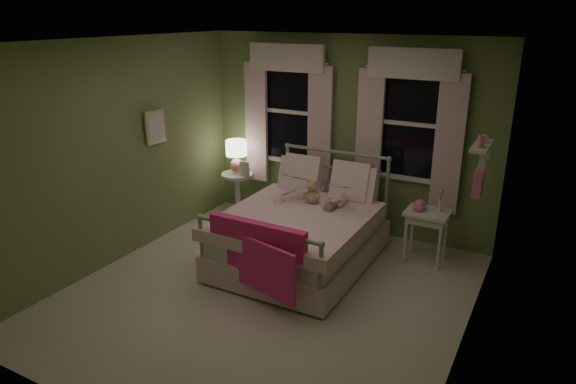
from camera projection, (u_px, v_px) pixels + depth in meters
The scene contains 18 objects.
room_shell at pixel (265, 178), 5.06m from camera, with size 4.20×4.20×4.20m.
bed at pixel (302, 232), 6.08m from camera, with size 1.58×2.04×1.18m.
pink_throw at pixel (256, 248), 5.15m from camera, with size 1.10×0.30×0.71m.
child_left at pixel (298, 171), 6.35m from camera, with size 0.30×0.20×0.84m, color #F7D1DD.
child_right at pixel (339, 184), 6.13m from camera, with size 0.33×0.26×0.68m, color #F7D1DD.
book_left at pixel (288, 179), 6.15m from camera, with size 0.20×0.27×0.03m, color beige.
book_right at pixel (331, 189), 5.92m from camera, with size 0.20×0.27×0.02m, color beige.
teddy_bear at pixel (312, 193), 6.16m from camera, with size 0.23×0.18×0.31m.
nightstand_left at pixel (238, 189), 7.47m from camera, with size 0.46×0.46×0.65m.
table_lamp at pixel (236, 153), 7.29m from camera, with size 0.30×0.30×0.47m.
book_nightstand at pixel (240, 175), 7.28m from camera, with size 0.16×0.22×0.02m, color beige.
nightstand_right at pixel (427, 219), 6.03m from camera, with size 0.50×0.40×0.64m.
pink_toy at pixel (420, 205), 6.02m from camera, with size 0.14×0.20×0.14m.
bud_vase at pixel (440, 200), 5.94m from camera, with size 0.06×0.06×0.28m.
window_left at pixel (287, 107), 7.02m from camera, with size 1.34×0.13×1.96m.
window_right at pixel (410, 119), 6.26m from camera, with size 1.34×0.13×1.96m.
wall_shelf at pixel (480, 165), 4.72m from camera, with size 0.15×0.50×0.60m.
framed_picture at pixel (155, 127), 6.37m from camera, with size 0.03×0.32×0.42m.
Camera 1 is at (2.51, -4.13, 2.86)m, focal length 32.00 mm.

